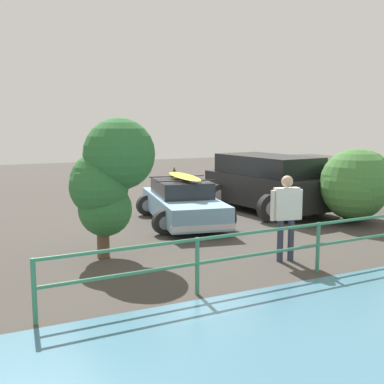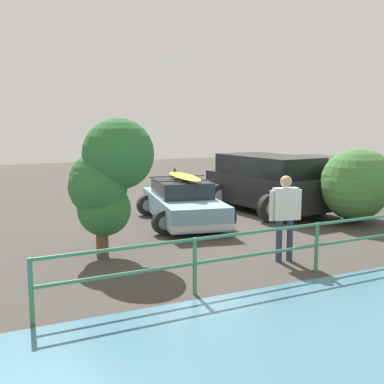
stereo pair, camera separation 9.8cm
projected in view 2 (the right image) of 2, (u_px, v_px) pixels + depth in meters
The scene contains 7 objects.
ground_plane at pixel (209, 221), 13.86m from camera, with size 44.00×44.00×0.02m, color #423D38.
sedan_car at pixel (183, 202), 13.54m from camera, with size 2.70×4.46×1.48m.
suv_car at pixel (267, 182), 15.15m from camera, with size 2.97×4.59×1.78m.
person_bystander at pixel (285, 210), 9.66m from camera, with size 0.67×0.30×1.76m.
railing_fence at pixel (317, 238), 8.98m from camera, with size 10.35×0.36×0.96m.
bush_near_left at pixel (107, 176), 9.92m from camera, with size 1.79×1.49×2.90m.
bush_near_right at pixel (356, 182), 13.47m from camera, with size 2.28×2.57×2.09m.
Camera 2 is at (6.27, 12.07, 2.81)m, focal length 45.00 mm.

